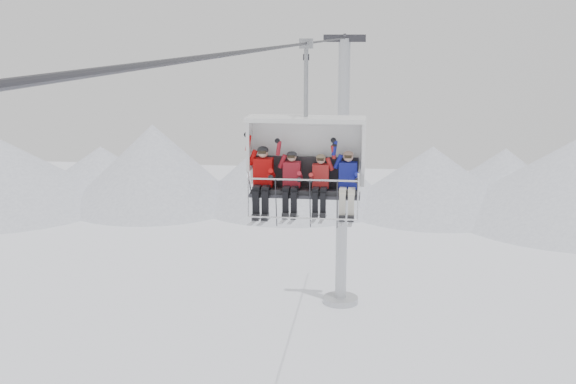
# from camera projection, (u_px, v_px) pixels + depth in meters

# --- Properties ---
(ridgeline) EXTENTS (72.00, 21.00, 7.00)m
(ridgeline) POSITION_uv_depth(u_px,v_px,m) (334.00, 174.00, 56.07)
(ridgeline) COLOR silver
(ridgeline) RESTS_ON ground
(lift_tower_right) EXTENTS (2.00, 1.80, 13.48)m
(lift_tower_right) POSITION_uv_depth(u_px,v_px,m) (342.00, 193.00, 35.82)
(lift_tower_right) COLOR #ADB0B4
(lift_tower_right) RESTS_ON ground
(haul_cable) EXTENTS (0.06, 50.00, 0.06)m
(haul_cable) POSITION_uv_depth(u_px,v_px,m) (288.00, 46.00, 12.87)
(haul_cable) COLOR #313036
(haul_cable) RESTS_ON lift_tower_left
(chairlift_carrier) EXTENTS (2.72, 1.17, 3.98)m
(chairlift_carrier) POSITION_uv_depth(u_px,v_px,m) (306.00, 155.00, 16.78)
(chairlift_carrier) COLOR black
(chairlift_carrier) RESTS_ON haul_cable
(skier_far_left) EXTENTS (0.45, 1.69, 1.76)m
(skier_far_left) POSITION_uv_depth(u_px,v_px,m) (263.00, 178.00, 16.71)
(skier_far_left) COLOR red
(skier_far_left) RESTS_ON chairlift_carrier
(skier_center_left) EXTENTS (0.40, 1.69, 1.60)m
(skier_center_left) POSITION_uv_depth(u_px,v_px,m) (291.00, 181.00, 16.62)
(skier_center_left) COLOR #AD1C29
(skier_center_left) RESTS_ON chairlift_carrier
(skier_center_right) EXTENTS (0.38, 1.69, 1.51)m
(skier_center_right) POSITION_uv_depth(u_px,v_px,m) (320.00, 182.00, 16.54)
(skier_center_right) COLOR red
(skier_center_right) RESTS_ON chairlift_carrier
(skier_far_right) EXTENTS (0.41, 1.69, 1.65)m
(skier_far_right) POSITION_uv_depth(u_px,v_px,m) (348.00, 181.00, 16.47)
(skier_far_right) COLOR navy
(skier_far_right) RESTS_ON chairlift_carrier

